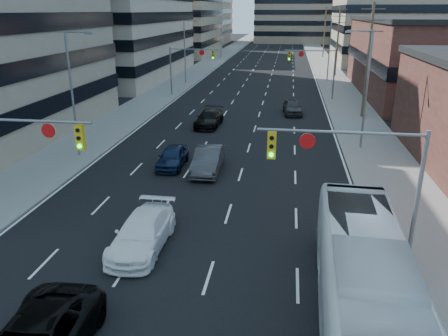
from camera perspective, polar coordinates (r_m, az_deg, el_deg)
The scene contains 26 objects.
road_surface at distance 139.43m, azimuth 6.64°, elevation 15.57°, with size 18.00×300.00×0.02m, color black.
sidewalk_left at distance 140.28m, azimuth 1.76°, elevation 15.74°, with size 5.00×300.00×0.15m, color slate.
sidewalk_right at distance 139.52m, azimuth 11.54°, elevation 15.35°, with size 5.00×300.00×0.15m, color slate.
office_left_far at distance 112.70m, azimuth -6.75°, elevation 18.63°, with size 20.00×30.00×16.00m, color gray.
storefront_right_mid at distance 62.34m, azimuth 27.07°, elevation 12.49°, with size 20.00×30.00×9.00m, color #472119.
office_right_far at distance 99.15m, azimuth 21.11°, elevation 16.77°, with size 22.00×28.00×14.00m, color gray.
bg_block_left at distance 152.51m, azimuth -4.29°, elevation 19.77°, with size 24.00×24.00×20.00m, color #ADA089.
bg_block_right at distance 141.71m, azimuth 20.38°, elevation 17.02°, with size 22.00×22.00×12.00m, color gray.
signal_near_left at distance 21.67m, azimuth -26.02°, elevation 1.88°, with size 6.59×0.33×6.00m.
signal_near_right at distance 18.21m, azimuth 16.74°, elevation -0.07°, with size 6.59×0.33×6.00m.
signal_far_left at distance 55.68m, azimuth -4.64°, elevation 13.69°, with size 6.09×0.33×6.00m.
signal_far_right at distance 54.39m, azimuth 11.80°, elevation 13.20°, with size 6.09×0.33×6.00m.
utility_pole_block at distance 45.83m, azimuth 18.29°, elevation 13.31°, with size 2.20×0.28×11.00m.
utility_pole_midblock at distance 75.49m, azimuth 14.63°, elevation 15.89°, with size 2.20×0.28×11.00m.
utility_pole_distant at distance 105.35m, azimuth 13.01°, elevation 16.99°, with size 2.20×0.28×11.00m.
streetlight_left_near at distance 33.03m, azimuth -19.04°, elevation 9.73°, with size 2.03×0.22×9.00m.
streetlight_left_mid at distance 65.91m, azimuth -5.01°, elevation 15.30°, with size 2.03×0.22×9.00m.
streetlight_left_far at distance 100.24m, azimuth -0.29°, elevation 16.93°, with size 2.03×0.22×9.00m.
streetlight_right_near at distance 34.85m, azimuth 17.94°, elevation 10.33°, with size 2.03×0.22×9.00m.
streetlight_right_far at distance 69.41m, azimuth 13.48°, elevation 15.08°, with size 2.03×0.22×9.00m.
white_van at distance 20.39m, azimuth -10.63°, elevation -8.31°, with size 2.14×5.25×1.52m, color white.
transit_bus at distance 15.76m, azimuth 17.94°, elevation -14.38°, with size 2.79×11.93×3.32m, color white.
sedan_blue at distance 30.47m, azimuth -6.73°, elevation 1.47°, with size 1.69×4.20×1.43m, color #0D1A34.
sedan_grey_center at distance 29.34m, azimuth -2.10°, elevation 1.06°, with size 1.72×4.93×1.63m, color #353537.
sedan_black_far at distance 41.12m, azimuth -1.96°, elevation 6.49°, with size 2.09×5.14×1.49m, color black.
sedan_grey_right at distance 46.62m, azimuth 8.92°, elevation 7.89°, with size 1.79×4.45×1.52m, color #303033.
Camera 1 is at (4.63, -8.98, 10.29)m, focal length 35.00 mm.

